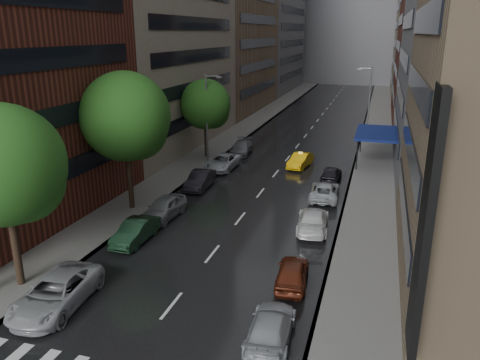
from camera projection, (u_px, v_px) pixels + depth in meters
name	position (u px, v px, depth m)	size (l,w,h in m)	color
ground	(132.00, 356.00, 19.83)	(220.00, 220.00, 0.00)	gray
road	(310.00, 130.00, 65.46)	(14.00, 140.00, 0.01)	black
sidewalk_left	(248.00, 126.00, 67.91)	(4.00, 140.00, 0.15)	gray
sidewalk_right	(377.00, 133.00, 62.97)	(4.00, 140.00, 0.15)	gray
buildings_left	(227.00, 13.00, 72.78)	(8.00, 108.00, 38.00)	maroon
buildings_right	(434.00, 17.00, 62.92)	(8.05, 109.10, 36.00)	#937A5B
building_far	(352.00, 21.00, 122.70)	(40.00, 14.00, 32.00)	slate
tree_near	(3.00, 165.00, 23.28)	(6.21, 6.21, 9.90)	#382619
tree_mid	(125.00, 117.00, 34.13)	(6.61, 6.61, 10.54)	#382619
tree_far	(205.00, 104.00, 49.48)	(5.33, 5.33, 8.49)	#382619
taxi	(300.00, 160.00, 47.29)	(1.53, 4.38, 1.44)	yellow
parked_cars_left	(182.00, 194.00, 37.26)	(3.13, 37.74, 1.61)	#ACADB2
parked_cars_right	(312.00, 222.00, 32.06)	(2.52, 28.89, 1.46)	#AAAEB4
street_lamp_left	(207.00, 116.00, 47.85)	(1.74, 0.22, 9.00)	gray
street_lamp_right	(368.00, 102.00, 57.30)	(1.74, 0.22, 9.00)	gray
awning	(376.00, 133.00, 48.36)	(4.00, 8.00, 3.12)	navy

